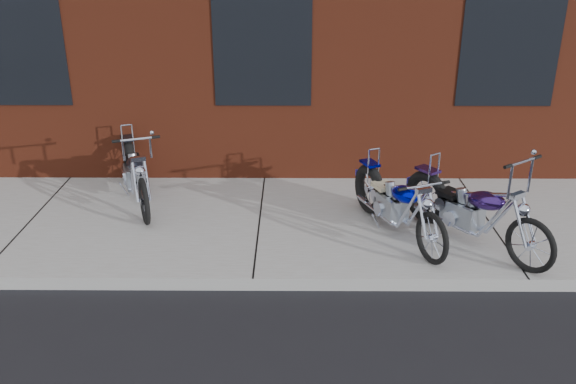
{
  "coord_description": "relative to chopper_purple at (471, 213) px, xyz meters",
  "views": [
    {
      "loc": [
        0.42,
        -5.73,
        3.57
      ],
      "look_at": [
        0.38,
        0.8,
        0.84
      ],
      "focal_mm": 38.0,
      "sensor_mm": 36.0,
      "label": 1
    }
  ],
  "objects": [
    {
      "name": "chopper_purple",
      "position": [
        0.0,
        0.0,
        0.0
      ],
      "size": [
        1.35,
        1.86,
        1.24
      ],
      "rotation": [
        0.0,
        0.0,
        -0.96
      ],
      "color": "black",
      "rests_on": "sidewalk"
    },
    {
      "name": "sidewalk",
      "position": [
        -2.56,
        0.63,
        -0.47
      ],
      "size": [
        22.0,
        3.0,
        0.15
      ],
      "primitive_type": "cube",
      "color": "#9A9690",
      "rests_on": "ground"
    },
    {
      "name": "chopper_blue",
      "position": [
        -0.85,
        0.26,
        -0.02
      ],
      "size": [
        0.89,
        2.0,
        0.92
      ],
      "rotation": [
        0.0,
        0.0,
        -1.19
      ],
      "color": "black",
      "rests_on": "sidewalk"
    },
    {
      "name": "ground",
      "position": [
        -2.56,
        -0.87,
        -0.55
      ],
      "size": [
        120.0,
        120.0,
        0.0
      ],
      "primitive_type": "plane",
      "color": "black",
      "rests_on": "ground"
    },
    {
      "name": "chopper_third",
      "position": [
        -4.3,
        1.27,
        -0.01
      ],
      "size": [
        0.88,
        2.04,
        1.09
      ],
      "rotation": [
        0.0,
        0.0,
        -1.21
      ],
      "color": "black",
      "rests_on": "sidewalk"
    }
  ]
}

